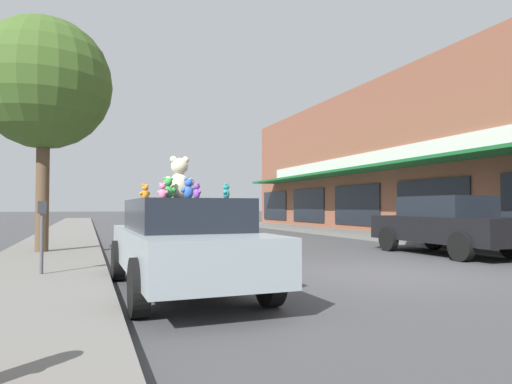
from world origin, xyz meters
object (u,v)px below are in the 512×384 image
Objects in this scene: teddy_bear_blue at (188,189)px; street_tree at (44,84)px; teddy_bear_giant at (179,179)px; parked_car_far_center at (445,224)px; teddy_bear_pink at (163,191)px; teddy_bear_teal at (226,191)px; teddy_bear_purple at (197,191)px; teddy_bear_orange at (145,192)px; parking_meter at (42,227)px; plush_art_car at (183,241)px; teddy_bear_green at (168,189)px.

teddy_bear_blue is 0.05× the size of street_tree.
teddy_bear_giant is 2.24× the size of teddy_bear_blue.
teddy_bear_pink is at bearing -159.91° from parked_car_far_center.
teddy_bear_giant is 2.98× the size of teddy_bear_teal.
street_tree reaches higher than teddy_bear_teal.
teddy_bear_pink is at bearing 8.48° from teddy_bear_purple.
parking_meter is at bearing -53.25° from teddy_bear_orange.
parked_car_far_center is at bearing 145.04° from teddy_bear_teal.
teddy_bear_purple is 0.18× the size of parking_meter.
teddy_bear_giant reaches higher than teddy_bear_pink.
teddy_bear_purple is at bearing -86.74° from plush_art_car.
teddy_bear_blue is (0.01, -0.37, 0.79)m from plush_art_car.
teddy_bear_giant is 0.16× the size of parked_car_far_center.
parked_car_far_center is (8.24, 1.87, -0.72)m from teddy_bear_orange.
plush_art_car is at bearing -104.40° from teddy_bear_blue.
street_tree is (-2.55, 6.96, 3.04)m from teddy_bear_purple.
street_tree is 4.89× the size of parking_meter.
plush_art_car is 0.76× the size of street_tree.
teddy_bear_giant is at bearing -104.40° from teddy_bear_blue.
teddy_bear_orange is 0.05× the size of street_tree.
teddy_bear_blue is at bearing -81.23° from teddy_bear_teal.
parking_meter is at bearing -102.26° from teddy_bear_teal.
plush_art_car is 1.37m from teddy_bear_orange.
teddy_bear_pink reaches higher than teddy_bear_purple.
teddy_bear_orange is at bearing -68.63° from street_tree.
teddy_bear_pink reaches higher than parked_car_far_center.
teddy_bear_green reaches higher than parked_car_far_center.
teddy_bear_teal is 8.07m from parked_car_far_center.
teddy_bear_blue reaches higher than teddy_bear_pink.
parked_car_far_center reaches higher than plush_art_car.
teddy_bear_purple is 0.05× the size of parked_car_far_center.
plush_art_car is 15.05× the size of teddy_bear_blue.
teddy_bear_pink is 0.98m from teddy_bear_teal.
parking_meter is at bearing -173.68° from parked_car_far_center.
parked_car_far_center is (7.73, 3.60, -0.69)m from teddy_bear_purple.
teddy_bear_giant is 2.77× the size of teddy_bear_pink.
teddy_bear_giant reaches higher than teddy_bear_green.
plush_art_car is 20.05× the size of teddy_bear_teal.
street_tree is 5.75m from parking_meter.
teddy_bear_pink is (0.13, -1.09, -0.01)m from teddy_bear_orange.
teddy_bear_purple is at bearing -155.00° from parked_car_far_center.
teddy_bear_giant is at bearing 89.78° from plush_art_car.
plush_art_car is at bearing 87.97° from teddy_bear_giant.
parking_meter is (-2.65, 2.37, -0.59)m from teddy_bear_teal.
teddy_bear_green is (-0.22, -0.20, -0.17)m from teddy_bear_giant.
teddy_bear_pink is 1.12× the size of teddy_bear_purple.
teddy_bear_purple is 3.37m from parking_meter.
parking_meter is at bearing -32.22° from teddy_bear_green.
teddy_bear_teal is (0.85, -0.50, -0.01)m from teddy_bear_pink.
teddy_bear_teal is at bearing 148.84° from teddy_bear_green.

